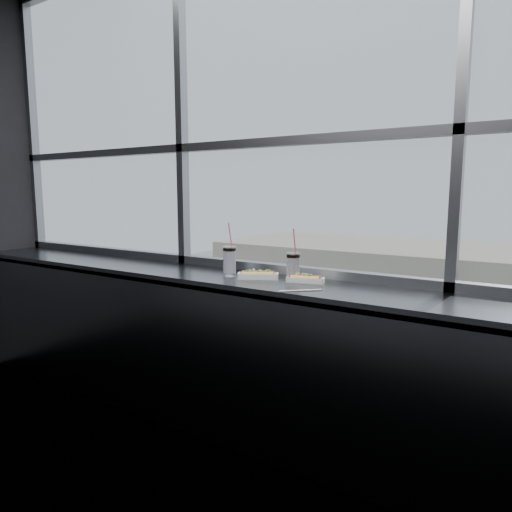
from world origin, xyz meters
The scene contains 21 objects.
wall_back_lower centered at (0.00, 1.50, 0.55)m, with size 6.00×6.00×0.00m, color black.
window_glass centered at (0.00, 1.52, 2.30)m, with size 6.00×6.00×0.00m, color silver.
window_mullions centered at (0.00, 1.50, 2.30)m, with size 6.00×0.08×2.40m, color gray, non-canonical shape.
counter centered at (0.00, 1.23, 1.07)m, with size 6.00×0.55×0.06m, color slate.
counter_fascia centered at (0.00, 0.97, 0.55)m, with size 6.00×0.04×1.04m, color slate.
hotdog_tray_left centered at (-0.13, 1.22, 1.13)m, with size 0.27×0.20×0.06m.
hotdog_tray_right centered at (0.19, 1.28, 1.12)m, with size 0.25×0.14×0.06m.
soda_cup_left centered at (-0.42, 1.31, 1.20)m, with size 0.10×0.10×0.36m.
soda_cup_right centered at (0.08, 1.31, 1.20)m, with size 0.09×0.09×0.34m.
loose_straw centered at (0.28, 1.04, 1.10)m, with size 0.01×0.01×0.25m, color white.
wrapper centered at (-0.31, 1.16, 1.11)m, with size 0.09×0.06×0.02m, color silver.
street_asphalt centered at (0.00, 21.50, -10.97)m, with size 80.00×10.00×0.06m, color black.
far_sidewalk centered at (0.00, 29.50, -10.98)m, with size 80.00×6.00×0.04m, color gray.
car_near_a centered at (-14.11, 17.50, -9.86)m, with size 6.50×2.71×2.17m, color #BEBEBE.
car_far_a centered at (-8.92, 25.50, -9.95)m, with size 5.96×2.48×1.99m, color black.
car_near_c centered at (-0.28, 17.50, -9.78)m, with size 6.97×2.90×2.32m, color maroon.
car_near_b centered at (-6.61, 17.50, -9.97)m, with size 5.81×2.42×1.94m, color black.
pedestrian_b centered at (-2.64, 30.55, -10.04)m, with size 0.81×0.61×1.83m, color #66605B.
pedestrian_a centered at (-7.53, 29.34, -10.00)m, with size 0.85×0.64×1.92m, color #66605B.
tree_left centered at (-10.49, 29.50, -7.79)m, with size 3.03×3.03×4.74m.
tree_center centered at (0.07, 29.50, -7.42)m, with size 3.38×3.38×5.28m.
Camera 1 is at (1.44, -1.25, 1.66)m, focal length 32.00 mm.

